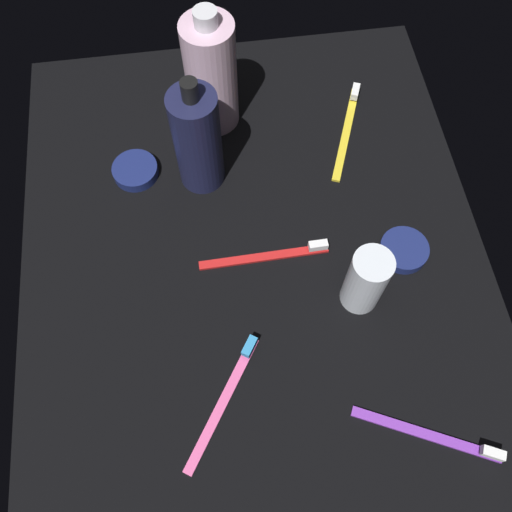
% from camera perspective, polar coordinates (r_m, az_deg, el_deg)
% --- Properties ---
extents(ground_plane, '(0.84, 0.64, 0.01)m').
position_cam_1_polar(ground_plane, '(0.75, -0.00, -1.19)').
color(ground_plane, black).
extents(lotion_bottle, '(0.07, 0.07, 0.19)m').
position_cam_1_polar(lotion_bottle, '(0.75, -6.19, 12.03)').
color(lotion_bottle, '#1C1E3F').
rests_on(lotion_bottle, ground_plane).
extents(bodywash_bottle, '(0.07, 0.07, 0.20)m').
position_cam_1_polar(bodywash_bottle, '(0.82, -4.74, 18.45)').
color(bodywash_bottle, silver).
rests_on(bodywash_bottle, ground_plane).
extents(deodorant_stick, '(0.05, 0.05, 0.11)m').
position_cam_1_polar(deodorant_stick, '(0.69, 11.49, -2.57)').
color(deodorant_stick, silver).
rests_on(deodorant_stick, ground_plane).
extents(toothbrush_red, '(0.01, 0.18, 0.02)m').
position_cam_1_polar(toothbrush_red, '(0.74, 1.70, 0.14)').
color(toothbrush_red, red).
rests_on(toothbrush_red, ground_plane).
extents(toothbrush_yellow, '(0.17, 0.08, 0.02)m').
position_cam_1_polar(toothbrush_yellow, '(0.87, 9.62, 13.32)').
color(toothbrush_yellow, yellow).
rests_on(toothbrush_yellow, ground_plane).
extents(toothbrush_pink, '(0.16, 0.11, 0.02)m').
position_cam_1_polar(toothbrush_pink, '(0.68, -3.11, -14.32)').
color(toothbrush_pink, '#E55999').
rests_on(toothbrush_pink, ground_plane).
extents(toothbrush_purple, '(0.09, 0.17, 0.02)m').
position_cam_1_polar(toothbrush_purple, '(0.71, 18.40, -17.61)').
color(toothbrush_purple, purple).
rests_on(toothbrush_purple, ground_plane).
extents(cream_tin_left, '(0.07, 0.07, 0.02)m').
position_cam_1_polar(cream_tin_left, '(0.77, 15.29, 0.60)').
color(cream_tin_left, navy).
rests_on(cream_tin_left, ground_plane).
extents(cream_tin_right, '(0.07, 0.07, 0.02)m').
position_cam_1_polar(cream_tin_right, '(0.83, -12.59, 8.77)').
color(cream_tin_right, navy).
rests_on(cream_tin_right, ground_plane).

